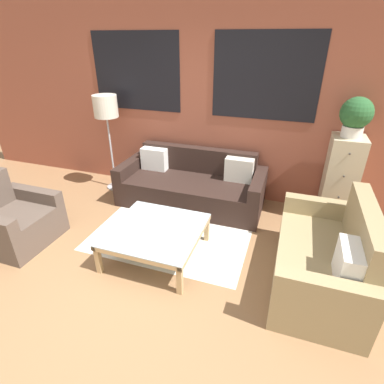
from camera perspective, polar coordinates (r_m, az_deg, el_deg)
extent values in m
plane|color=#8E6642|center=(3.24, -13.44, -17.79)|extent=(16.00, 16.00, 0.00)
cube|color=brown|center=(4.60, 0.99, 16.60)|extent=(8.40, 0.08, 2.80)
cube|color=black|center=(4.88, -10.63, 21.54)|extent=(1.40, 0.01, 1.10)
cube|color=black|center=(4.30, 13.79, 20.52)|extent=(1.40, 0.01, 1.10)
cube|color=silver|center=(4.02, -3.09, -6.80)|extent=(1.96, 1.67, 0.00)
cube|color=black|center=(4.42, -0.62, -0.43)|extent=(1.80, 0.72, 0.40)
cube|color=black|center=(4.71, 1.16, 3.98)|extent=(1.80, 0.16, 0.78)
cube|color=black|center=(4.82, -11.34, 2.71)|extent=(0.16, 0.88, 0.58)
cube|color=black|center=(4.26, 12.25, -0.88)|extent=(0.16, 0.88, 0.58)
cube|color=white|center=(4.74, -7.19, 6.26)|extent=(0.40, 0.16, 0.34)
cube|color=beige|center=(4.35, 8.95, 4.18)|extent=(0.40, 0.16, 0.34)
cube|color=#99845B|center=(3.35, 21.31, -12.68)|extent=(0.64, 1.22, 0.42)
cube|color=#99845B|center=(3.27, 29.11, -10.09)|extent=(0.16, 1.22, 0.92)
cube|color=#99845B|center=(3.86, 22.72, -5.40)|extent=(0.80, 0.14, 0.62)
cube|color=#99845B|center=(2.79, 23.43, -19.99)|extent=(0.80, 0.14, 0.62)
cube|color=white|center=(2.85, 27.51, -12.19)|extent=(0.16, 0.40, 0.34)
cube|color=brown|center=(4.20, -29.53, -6.00)|extent=(0.64, 0.54, 0.40)
cube|color=brown|center=(4.40, -27.37, -2.70)|extent=(0.80, 0.14, 0.56)
cube|color=silver|center=(3.38, -6.93, -7.01)|extent=(1.00, 1.00, 0.01)
cube|color=tan|center=(3.07, -10.75, -12.17)|extent=(1.00, 0.05, 0.05)
cube|color=tan|center=(3.76, -3.83, -3.57)|extent=(1.00, 0.05, 0.05)
cube|color=tan|center=(3.61, -13.78, -5.88)|extent=(0.05, 1.00, 0.05)
cube|color=tan|center=(3.25, 0.78, -9.05)|extent=(0.05, 1.00, 0.05)
cube|color=tan|center=(3.39, -17.43, -12.05)|extent=(0.06, 0.05, 0.35)
cube|color=tan|center=(3.02, -2.34, -16.27)|extent=(0.05, 0.05, 0.35)
cube|color=tan|center=(4.01, -9.97, -4.36)|extent=(0.06, 0.06, 0.35)
cube|color=tan|center=(3.70, 2.84, -6.88)|extent=(0.05, 0.06, 0.35)
cylinder|color=#B2B2B7|center=(5.25, -14.31, 1.07)|extent=(0.28, 0.28, 0.02)
cylinder|color=#B2B2B7|center=(5.02, -15.08, 7.13)|extent=(0.03, 0.03, 1.16)
cylinder|color=beige|center=(4.83, -16.18, 15.43)|extent=(0.36, 0.36, 0.33)
cube|color=#C6B793|center=(4.40, 26.31, 2.03)|extent=(0.40, 0.42, 1.17)
sphere|color=#38332D|center=(4.05, 27.83, 6.43)|extent=(0.02, 0.02, 0.02)
sphere|color=#38332D|center=(4.14, 26.96, 2.66)|extent=(0.02, 0.02, 0.02)
sphere|color=#38332D|center=(4.26, 26.14, -0.92)|extent=(0.02, 0.02, 0.02)
sphere|color=#38332D|center=(4.40, 25.36, -4.29)|extent=(0.02, 0.02, 0.02)
cylinder|color=silver|center=(4.19, 28.16, 10.12)|extent=(0.24, 0.24, 0.13)
sphere|color=#285B2D|center=(4.14, 28.86, 13.07)|extent=(0.37, 0.37, 0.37)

